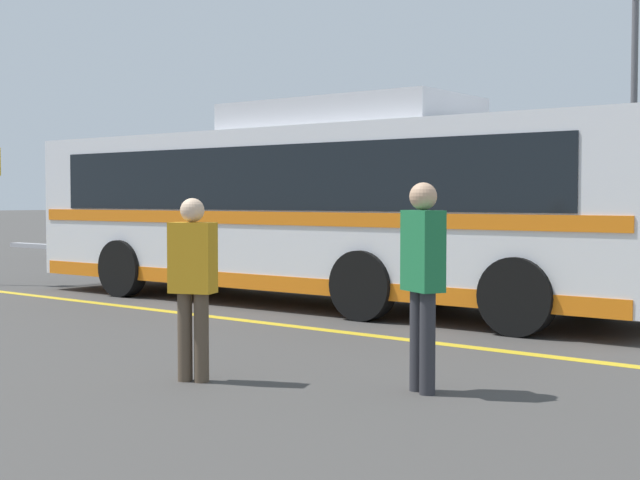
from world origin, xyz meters
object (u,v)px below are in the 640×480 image
at_px(street_lamp, 635,36).
at_px(pedestrian_1, 423,272).
at_px(parked_car_1, 292,239).
at_px(parked_car_0, 124,234).
at_px(pedestrian_0, 193,277).
at_px(transit_bus, 321,205).

bearing_deg(street_lamp, pedestrian_1, -78.51).
bearing_deg(parked_car_1, parked_car_0, 89.40).
relative_size(pedestrian_0, pedestrian_1, 0.93).
distance_m(transit_bus, parked_car_1, 7.49).
relative_size(transit_bus, pedestrian_0, 6.68).
xyz_separation_m(parked_car_0, street_lamp, (14.04, 2.23, 4.46)).
bearing_deg(pedestrian_1, street_lamp, -52.18).
bearing_deg(pedestrian_1, parked_car_0, -4.67).
height_order(pedestrian_1, street_lamp, street_lamp).
relative_size(transit_bus, street_lamp, 1.74).
relative_size(pedestrian_0, street_lamp, 0.26).
relative_size(transit_bus, parked_car_0, 2.84).
bearing_deg(parked_car_0, street_lamp, -79.17).
bearing_deg(transit_bus, parked_car_1, 42.65).
bearing_deg(pedestrian_0, parked_car_0, -58.07).
xyz_separation_m(transit_bus, street_lamp, (2.39, 7.54, 3.52)).
height_order(transit_bus, pedestrian_1, transit_bus).
distance_m(transit_bus, pedestrian_1, 6.72).
bearing_deg(street_lamp, transit_bus, -107.61).
height_order(transit_bus, parked_car_0, transit_bus).
bearing_deg(transit_bus, parked_car_0, 63.84).
relative_size(parked_car_0, parked_car_1, 0.85).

